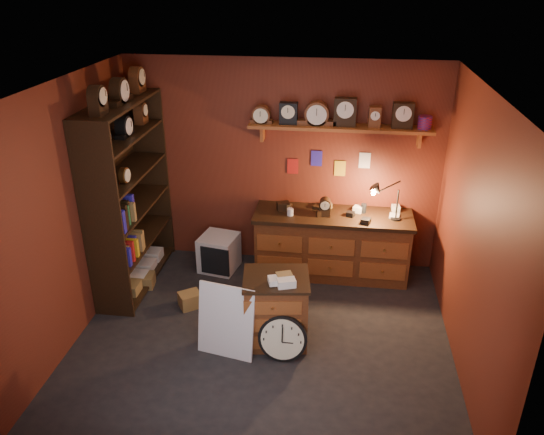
{
  "coord_description": "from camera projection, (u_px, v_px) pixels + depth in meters",
  "views": [
    {
      "loc": [
        0.71,
        -4.59,
        3.66
      ],
      "look_at": [
        0.05,
        0.35,
        1.3
      ],
      "focal_mm": 35.0,
      "sensor_mm": 36.0,
      "label": 1
    }
  ],
  "objects": [
    {
      "name": "workbench",
      "position": [
        332.0,
        241.0,
        6.8
      ],
      "size": [
        1.98,
        0.66,
        1.36
      ],
      "color": "brown",
      "rests_on": "ground"
    },
    {
      "name": "floor_box_b",
      "position": [
        228.0,
        317.0,
        6.01
      ],
      "size": [
        0.2,
        0.24,
        0.12
      ],
      "primitive_type": "cube",
      "rotation": [
        0.0,
        0.0,
        0.02
      ],
      "color": "white",
      "rests_on": "ground"
    },
    {
      "name": "mini_fridge",
      "position": [
        219.0,
        253.0,
        7.0
      ],
      "size": [
        0.53,
        0.55,
        0.48
      ],
      "rotation": [
        0.0,
        0.0,
        -0.19
      ],
      "color": "silver",
      "rests_on": "ground"
    },
    {
      "name": "floor",
      "position": [
        263.0,
        338.0,
        5.76
      ],
      "size": [
        4.0,
        4.0,
        0.0
      ],
      "primitive_type": "plane",
      "color": "black",
      "rests_on": "ground"
    },
    {
      "name": "big_round_clock",
      "position": [
        283.0,
        338.0,
        5.37
      ],
      "size": [
        0.5,
        0.17,
        0.5
      ],
      "color": "black",
      "rests_on": "ground"
    },
    {
      "name": "low_cabinet",
      "position": [
        276.0,
        306.0,
        5.58
      ],
      "size": [
        0.75,
        0.66,
        0.87
      ],
      "rotation": [
        0.0,
        0.0,
        0.13
      ],
      "color": "brown",
      "rests_on": "ground"
    },
    {
      "name": "floor_box_a",
      "position": [
        143.0,
        280.0,
        6.67
      ],
      "size": [
        0.29,
        0.26,
        0.16
      ],
      "primitive_type": "cube",
      "rotation": [
        0.0,
        0.0,
        0.12
      ],
      "color": "olive",
      "rests_on": "ground"
    },
    {
      "name": "floor_box_c",
      "position": [
        190.0,
        300.0,
        6.27
      ],
      "size": [
        0.31,
        0.3,
        0.18
      ],
      "primitive_type": "cube",
      "rotation": [
        0.0,
        0.0,
        0.61
      ],
      "color": "olive",
      "rests_on": "ground"
    },
    {
      "name": "room_shell",
      "position": [
        268.0,
        188.0,
        5.12
      ],
      "size": [
        4.02,
        3.62,
        2.71
      ],
      "color": "maroon",
      "rests_on": "ground"
    },
    {
      "name": "white_panel",
      "position": [
        227.0,
        352.0,
        5.56
      ],
      "size": [
        0.62,
        0.28,
        0.8
      ],
      "primitive_type": "cube",
      "rotation": [
        -0.17,
        0.0,
        -0.2
      ],
      "color": "silver",
      "rests_on": "ground"
    },
    {
      "name": "shelving_unit",
      "position": [
        126.0,
        190.0,
        6.32
      ],
      "size": [
        0.47,
        1.6,
        2.58
      ],
      "color": "black",
      "rests_on": "ground"
    }
  ]
}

